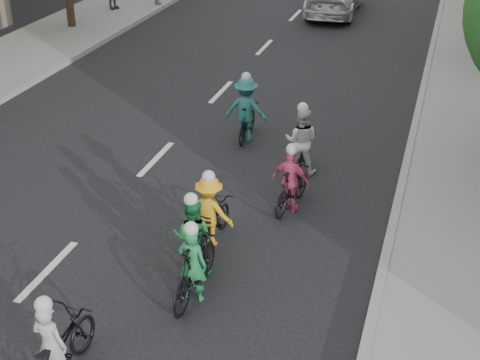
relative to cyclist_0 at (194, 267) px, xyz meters
The scene contains 11 objects.
ground 3.00m from the cyclist_0, behind, with size 120.00×120.00×0.00m, color black.
sidewalk_left 14.73m from the cyclist_0, 138.00° to the left, with size 4.00×80.00×0.15m, color gray.
curb_left 13.34m from the cyclist_0, 132.38° to the left, with size 0.18×80.00×0.18m, color #999993.
curb_right 10.34m from the cyclist_0, 72.45° to the left, with size 0.18×80.00×0.18m, color #999993.
cyclist_0 is the anchor object (origin of this frame).
cyclist_1 1.73m from the cyclist_0, 100.49° to the left, with size 1.01×1.71×1.65m.
cyclist_2 5.38m from the cyclist_0, 82.76° to the left, with size 0.83×1.54×1.79m.
cyclist_3 6.77m from the cyclist_0, 99.48° to the left, with size 1.16×1.67×1.89m.
cyclist_4 2.82m from the cyclist_0, 116.04° to the right, with size 0.81×1.99×1.61m.
cyclist_5 3.60m from the cyclist_0, 75.75° to the left, with size 0.90×1.71×1.60m.
cyclist_6 0.80m from the cyclist_0, 111.93° to the left, with size 0.80×1.69×1.68m.
Camera 1 is at (6.61, -8.72, 7.46)m, focal length 50.00 mm.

